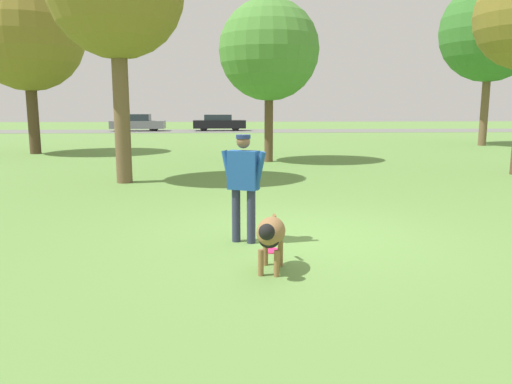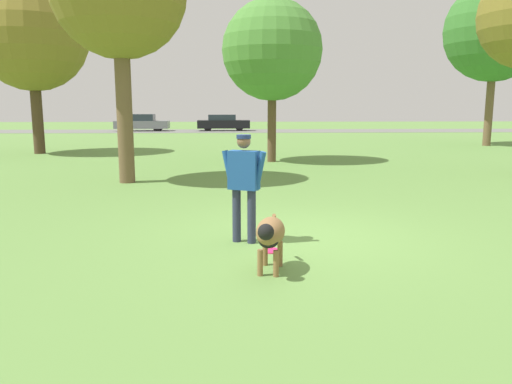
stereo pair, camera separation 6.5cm
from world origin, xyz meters
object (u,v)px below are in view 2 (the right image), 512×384
at_px(person, 244,179).
at_px(parked_car_grey, 142,123).
at_px(dog, 270,234).
at_px(tree_mid_center, 272,50).
at_px(frisbee, 271,251).
at_px(parked_car_black, 223,123).
at_px(tree_far_left, 31,35).
at_px(tree_far_right, 495,31).

bearing_deg(person, parked_car_grey, 126.32).
bearing_deg(person, dog, -54.38).
distance_m(person, dog, 1.52).
relative_size(dog, tree_mid_center, 0.18).
distance_m(dog, parked_car_grey, 37.51).
height_order(person, frisbee, person).
xyz_separation_m(person, parked_car_black, (-1.05, 35.27, -0.30)).
xyz_separation_m(tree_far_left, parked_car_grey, (0.84, 20.21, -4.35)).
xyz_separation_m(person, frisbee, (0.38, -0.51, -0.97)).
bearing_deg(tree_far_right, tree_far_left, -171.01).
height_order(frisbee, tree_far_left, tree_far_left).
height_order(person, dog, person).
bearing_deg(frisbee, parked_car_black, 92.29).
bearing_deg(tree_far_left, tree_far_right, 8.99).
distance_m(tree_mid_center, tree_far_left, 10.72).
bearing_deg(dog, person, -156.13).
height_order(person, parked_car_black, person).
relative_size(tree_far_left, parked_car_grey, 1.67).
bearing_deg(person, parked_car_black, 115.38).
bearing_deg(parked_car_black, dog, -88.83).
bearing_deg(dog, tree_far_left, -139.22).
relative_size(person, parked_car_grey, 0.37).
bearing_deg(parked_car_grey, tree_far_right, -39.14).
relative_size(person, tree_far_right, 0.20).
bearing_deg(tree_mid_center, tree_far_right, 31.01).
xyz_separation_m(tree_far_right, tree_far_left, (-21.96, -3.47, -0.79)).
bearing_deg(tree_mid_center, person, -96.41).
xyz_separation_m(dog, parked_car_grey, (-8.20, 36.60, 0.20)).
height_order(frisbee, parked_car_grey, parked_car_grey).
relative_size(tree_mid_center, tree_far_left, 0.80).
xyz_separation_m(frisbee, tree_far_right, (12.84, 18.97, 5.82)).
xyz_separation_m(tree_far_left, parked_car_black, (7.69, 20.28, -4.36)).
height_order(dog, parked_car_black, parked_car_black).
height_order(dog, tree_far_left, tree_far_left).
distance_m(dog, tree_far_right, 24.30).
height_order(frisbee, parked_car_black, parked_car_black).
bearing_deg(frisbee, tree_far_left, 120.48).
xyz_separation_m(person, tree_mid_center, (1.27, 11.28, 3.09)).
relative_size(person, tree_mid_center, 0.28).
xyz_separation_m(dog, tree_far_left, (-9.04, 16.40, 4.55)).
relative_size(tree_far_left, parked_car_black, 1.68).
relative_size(frisbee, parked_car_grey, 0.06).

